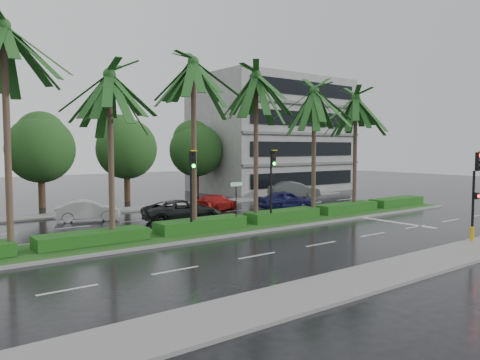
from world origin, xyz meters
TOP-DOWN VIEW (x-y plane):
  - ground at (0.00, 0.00)m, footprint 120.00×120.00m
  - near_sidewalk at (0.00, -10.20)m, footprint 40.00×2.40m
  - far_sidewalk at (0.00, 12.00)m, footprint 40.00×2.00m
  - median at (0.00, 1.00)m, footprint 36.00×4.00m
  - hedge at (0.00, 1.00)m, footprint 35.20×1.40m
  - lane_markings at (3.04, -0.43)m, footprint 34.00×13.06m
  - palm_row at (-1.25, 1.02)m, footprint 26.30×4.20m
  - signal_near at (6.00, -9.39)m, footprint 0.34×0.45m
  - signal_median_left at (-4.00, 0.30)m, footprint 0.34×0.42m
  - signal_median_right at (1.50, 0.30)m, footprint 0.34×0.42m
  - street_sign at (-1.00, 0.48)m, footprint 0.95×0.09m
  - bg_trees at (0.48, 17.59)m, footprint 33.09×5.27m
  - building at (17.00, 18.00)m, footprint 16.00×10.00m
  - car_white at (-6.43, 9.01)m, footprint 2.53×4.17m
  - car_darkgrey at (-1.93, 4.83)m, footprint 3.13×5.29m
  - car_red at (2.57, 7.78)m, footprint 3.19×4.54m
  - car_blue at (7.21, 5.23)m, footprint 2.82×4.48m
  - car_grey at (13.11, 10.46)m, footprint 3.31×4.94m

SIDE VIEW (x-z plane):
  - ground at x=0.00m, z-range 0.00..0.00m
  - lane_markings at x=3.04m, z-range 0.00..0.01m
  - near_sidewalk at x=0.00m, z-range 0.00..0.12m
  - far_sidewalk at x=0.00m, z-range 0.00..0.12m
  - median at x=0.00m, z-range 0.00..0.16m
  - hedge at x=0.00m, z-range 0.15..0.75m
  - car_red at x=2.57m, z-range 0.00..1.22m
  - car_white at x=-6.43m, z-range 0.00..1.30m
  - car_darkgrey at x=-1.93m, z-range 0.00..1.38m
  - car_blue at x=7.21m, z-range 0.00..1.42m
  - car_grey at x=13.11m, z-range 0.00..1.54m
  - street_sign at x=-1.00m, z-range 0.82..3.42m
  - signal_near at x=6.00m, z-range 0.32..4.68m
  - signal_median_left at x=-4.00m, z-range 0.82..5.18m
  - signal_median_right at x=1.50m, z-range 0.82..5.18m
  - bg_trees at x=0.48m, z-range 0.95..8.56m
  - building at x=17.00m, z-range 0.00..12.00m
  - palm_row at x=-1.25m, z-range 2.90..13.17m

